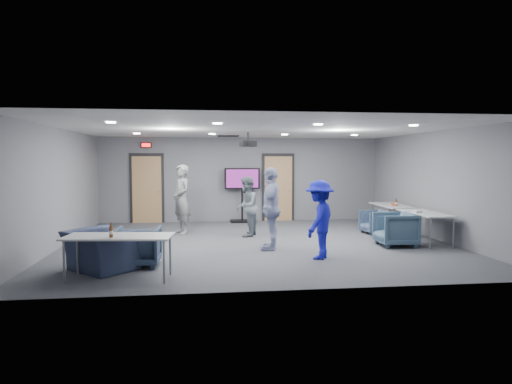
{
  "coord_description": "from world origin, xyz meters",
  "views": [
    {
      "loc": [
        -1.35,
        -10.71,
        1.98
      ],
      "look_at": [
        0.02,
        0.34,
        1.2
      ],
      "focal_mm": 32.0,
      "sensor_mm": 36.0,
      "label": 1
    }
  ],
  "objects": [
    {
      "name": "wall_front",
      "position": [
        0.0,
        -4.0,
        1.35
      ],
      "size": [
        9.0,
        0.02,
        2.7
      ],
      "primitive_type": "cube",
      "color": "slate",
      "rests_on": "floor"
    },
    {
      "name": "door_right",
      "position": [
        1.2,
        3.95,
        1.07
      ],
      "size": [
        1.06,
        0.17,
        2.24
      ],
      "color": "black",
      "rests_on": "wall_back"
    },
    {
      "name": "projector",
      "position": [
        -0.1,
        1.0,
        2.4
      ],
      "size": [
        0.44,
        0.4,
        0.36
      ],
      "rotation": [
        0.0,
        0.0,
        0.22
      ],
      "color": "black",
      "rests_on": "ceiling"
    },
    {
      "name": "bottle_right",
      "position": [
        3.97,
        1.1,
        0.81
      ],
      "size": [
        0.06,
        0.06,
        0.22
      ],
      "color": "#5D2E0F",
      "rests_on": "table_right_a"
    },
    {
      "name": "ceiling",
      "position": [
        0.0,
        0.0,
        2.7
      ],
      "size": [
        9.0,
        9.0,
        0.0
      ],
      "primitive_type": "plane",
      "rotation": [
        3.14,
        0.0,
        0.0
      ],
      "color": "silver",
      "rests_on": "wall_back"
    },
    {
      "name": "person_a",
      "position": [
        -1.83,
        1.62,
        0.93
      ],
      "size": [
        0.7,
        0.8,
        1.86
      ],
      "primitive_type": "imported",
      "rotation": [
        0.0,
        0.0,
        -1.11
      ],
      "color": "gray",
      "rests_on": "floor"
    },
    {
      "name": "chair_front_b",
      "position": [
        -3.12,
        -2.36,
        0.36
      ],
      "size": [
        1.48,
        1.48,
        0.73
      ],
      "primitive_type": "imported",
      "rotation": [
        0.0,
        0.0,
        2.37
      ],
      "color": "#313A55",
      "rests_on": "floor"
    },
    {
      "name": "person_c",
      "position": [
        0.21,
        -0.82,
        0.91
      ],
      "size": [
        0.7,
        1.15,
        1.83
      ],
      "primitive_type": "imported",
      "rotation": [
        0.0,
        0.0,
        -1.82
      ],
      "color": "#9DA6CA",
      "rests_on": "floor"
    },
    {
      "name": "table_right_b",
      "position": [
        4.0,
        -0.46,
        0.68
      ],
      "size": [
        0.71,
        1.7,
        0.73
      ],
      "rotation": [
        0.0,
        0.0,
        1.57
      ],
      "color": "#A2A5A7",
      "rests_on": "floor"
    },
    {
      "name": "person_d",
      "position": [
        1.03,
        -1.87,
        0.79
      ],
      "size": [
        1.05,
        1.18,
        1.58
      ],
      "primitive_type": "imported",
      "rotation": [
        0.0,
        0.0,
        -2.14
      ],
      "color": "#1C1FB6",
      "rests_on": "floor"
    },
    {
      "name": "chair_right_a",
      "position": [
        3.35,
        1.02,
        0.31
      ],
      "size": [
        0.76,
        0.75,
        0.63
      ],
      "primitive_type": "imported",
      "rotation": [
        0.0,
        0.0,
        -1.45
      ],
      "color": "#3C4D67",
      "rests_on": "floor"
    },
    {
      "name": "bottle_front",
      "position": [
        -2.78,
        -3.17,
        0.82
      ],
      "size": [
        0.06,
        0.06,
        0.24
      ],
      "color": "#5D2E0F",
      "rests_on": "table_front_left"
    },
    {
      "name": "table_right_a",
      "position": [
        4.0,
        1.44,
        0.68
      ],
      "size": [
        0.71,
        1.72,
        0.73
      ],
      "rotation": [
        0.0,
        0.0,
        1.57
      ],
      "color": "#A2A5A7",
      "rests_on": "floor"
    },
    {
      "name": "hvac_diffuser",
      "position": [
        -0.5,
        2.8,
        2.69
      ],
      "size": [
        0.6,
        0.6,
        0.03
      ],
      "primitive_type": "cube",
      "color": "black",
      "rests_on": "ceiling"
    },
    {
      "name": "exit_sign",
      "position": [
        -3.0,
        3.93,
        2.45
      ],
      "size": [
        0.32,
        0.08,
        0.16
      ],
      "color": "black",
      "rests_on": "wall_back"
    },
    {
      "name": "floor",
      "position": [
        0.0,
        0.0,
        0.0
      ],
      "size": [
        9.0,
        9.0,
        0.0
      ],
      "primitive_type": "plane",
      "color": "#3B3D43",
      "rests_on": "ground"
    },
    {
      "name": "wall_left",
      "position": [
        -4.5,
        0.0,
        1.35
      ],
      "size": [
        0.02,
        8.0,
        2.7
      ],
      "primitive_type": "cube",
      "color": "slate",
      "rests_on": "floor"
    },
    {
      "name": "downlights",
      "position": [
        0.0,
        0.0,
        2.68
      ],
      "size": [
        6.18,
        3.78,
        0.02
      ],
      "color": "white",
      "rests_on": "ceiling"
    },
    {
      "name": "snack_box",
      "position": [
        4.0,
        1.3,
        0.75
      ],
      "size": [
        0.2,
        0.14,
        0.04
      ],
      "primitive_type": "cube",
      "rotation": [
        0.0,
        0.0,
        0.09
      ],
      "color": "#D25034",
      "rests_on": "table_right_a"
    },
    {
      "name": "table_front_left",
      "position": [
        -2.69,
        -3.0,
        0.68
      ],
      "size": [
        1.83,
        0.92,
        0.73
      ],
      "rotation": [
        0.0,
        0.0,
        -0.11
      ],
      "color": "#A2A5A7",
      "rests_on": "floor"
    },
    {
      "name": "wrapper",
      "position": [
        3.79,
        -0.44,
        0.75
      ],
      "size": [
        0.25,
        0.21,
        0.05
      ],
      "primitive_type": "cube",
      "rotation": [
        0.0,
        0.0,
        0.41
      ],
      "color": "silver",
      "rests_on": "table_right_b"
    },
    {
      "name": "person_b",
      "position": [
        -0.15,
        0.97,
        0.78
      ],
      "size": [
        0.81,
        0.91,
        1.56
      ],
      "primitive_type": "imported",
      "rotation": [
        0.0,
        0.0,
        -1.91
      ],
      "color": "slate",
      "rests_on": "floor"
    },
    {
      "name": "wall_right",
      "position": [
        4.5,
        0.0,
        1.35
      ],
      "size": [
        0.02,
        8.0,
        2.7
      ],
      "primitive_type": "cube",
      "color": "slate",
      "rests_on": "floor"
    },
    {
      "name": "chair_front_a",
      "position": [
        -2.5,
        -2.08,
        0.37
      ],
      "size": [
        0.82,
        0.84,
        0.74
      ],
      "primitive_type": "imported",
      "rotation": [
        0.0,
        0.0,
        3.11
      ],
      "color": "#37455F",
      "rests_on": "floor"
    },
    {
      "name": "wall_back",
      "position": [
        0.0,
        4.0,
        1.35
      ],
      "size": [
        9.0,
        0.02,
        2.7
      ],
      "primitive_type": "cube",
      "color": "slate",
      "rests_on": "floor"
    },
    {
      "name": "door_left",
      "position": [
        -3.0,
        3.95,
        1.07
      ],
      "size": [
        1.06,
        0.17,
        2.24
      ],
      "color": "black",
      "rests_on": "wall_back"
    },
    {
      "name": "tv_stand",
      "position": [
        -0.0,
        3.75,
        0.98
      ],
      "size": [
        1.13,
        0.54,
        1.73
      ],
      "color": "black",
      "rests_on": "floor"
    },
    {
      "name": "chair_right_b",
      "position": [
        3.12,
        -0.76,
        0.39
      ],
      "size": [
        0.87,
        0.85,
        0.78
      ],
      "primitive_type": "imported",
      "rotation": [
        0.0,
        0.0,
        -1.59
      ],
      "color": "#3C5369",
      "rests_on": "floor"
    }
  ]
}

